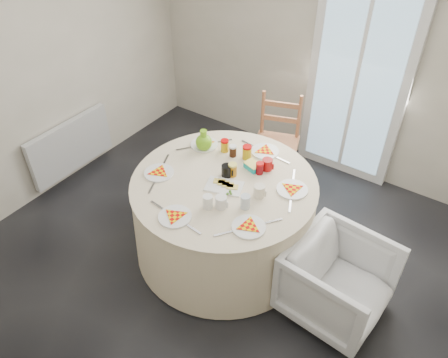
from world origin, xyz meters
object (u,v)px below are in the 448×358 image
Objects in this scene: armchair at (339,277)px; radiator at (71,146)px; wooden_chair at (276,145)px; green_pitcher at (204,140)px; table at (224,217)px.

radiator is at bearing 94.71° from armchair.
green_pitcher is at bearing -129.44° from wooden_chair.
table is at bearing -46.47° from green_pitcher.
table is 2.15× the size of armchair.
armchair is at bearing -63.46° from wooden_chair.
table is 8.19× the size of green_pitcher.
green_pitcher reaches higher than armchair.
green_pitcher is at bearing 145.73° from table.
table is (1.94, 0.03, -0.01)m from radiator.
armchair reaches higher than radiator.
green_pitcher is (-0.30, -0.82, 0.40)m from wooden_chair.
radiator is at bearing 179.19° from green_pitcher.
radiator is 1.03× the size of wooden_chair.
armchair is at bearing -24.65° from green_pitcher.
green_pitcher is (1.53, 0.31, 0.49)m from radiator.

